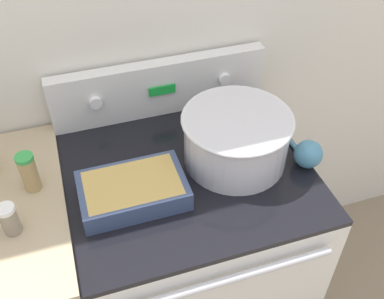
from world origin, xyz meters
name	(u,v)px	position (x,y,z in m)	size (l,w,h in m)	color
kitchen_wall	(151,13)	(0.00, 0.70, 1.25)	(8.00, 0.05, 2.50)	silver
stove_range	(188,255)	(0.00, 0.33, 0.46)	(0.74, 0.69, 0.91)	silver
control_panel	(160,87)	(0.00, 0.64, 1.01)	(0.74, 0.07, 0.20)	silver
mixing_bowl	(236,136)	(0.15, 0.33, 1.00)	(0.33, 0.33, 0.16)	silver
casserole_dish	(133,189)	(-0.18, 0.27, 0.95)	(0.30, 0.19, 0.06)	#38476B
ladle	(307,153)	(0.35, 0.25, 0.95)	(0.09, 0.30, 0.09)	teal
spice_jar_green_cap	(29,172)	(-0.45, 0.39, 0.99)	(0.05, 0.05, 0.12)	tan
spice_jar_white_cap	(9,219)	(-0.51, 0.24, 0.97)	(0.05, 0.05, 0.09)	gray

